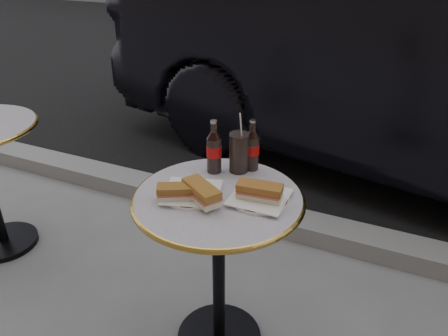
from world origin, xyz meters
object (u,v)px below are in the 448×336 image
at_px(plate_right, 259,199).
at_px(cola_bottle_right, 252,145).
at_px(plate_left, 192,194).
at_px(bistro_table, 219,275).
at_px(cola_bottle_left, 214,147).
at_px(cola_glass, 239,152).

height_order(plate_right, cola_bottle_right, cola_bottle_right).
xyz_separation_m(plate_left, cola_bottle_right, (0.12, 0.28, 0.10)).
distance_m(bistro_table, cola_bottle_right, 0.53).
height_order(plate_left, plate_right, same).
height_order(cola_bottle_left, cola_bottle_right, cola_bottle_left).
bearing_deg(bistro_table, cola_bottle_right, 82.39).
bearing_deg(cola_bottle_left, cola_bottle_right, 33.04).
bearing_deg(cola_glass, plate_right, -48.59).
height_order(bistro_table, cola_glass, cola_glass).
height_order(plate_left, cola_bottle_right, cola_bottle_right).
relative_size(bistro_table, cola_bottle_right, 3.50).
bearing_deg(cola_bottle_left, bistro_table, -59.99).
xyz_separation_m(bistro_table, plate_right, (0.14, 0.03, 0.37)).
distance_m(plate_left, cola_glass, 0.27).
xyz_separation_m(cola_bottle_right, cola_glass, (-0.04, -0.04, -0.02)).
distance_m(plate_right, cola_bottle_right, 0.26).
bearing_deg(cola_glass, bistro_table, -87.99).
xyz_separation_m(plate_right, cola_glass, (-0.15, 0.17, 0.07)).
height_order(plate_left, cola_glass, cola_glass).
height_order(bistro_table, plate_right, plate_right).
distance_m(bistro_table, cola_bottle_left, 0.51).
xyz_separation_m(bistro_table, cola_glass, (-0.01, 0.20, 0.45)).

